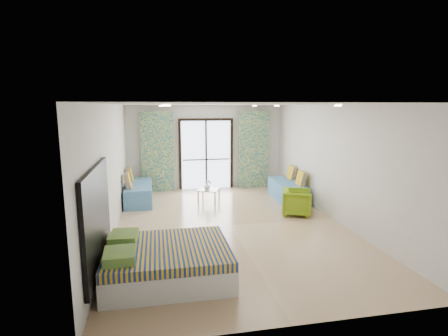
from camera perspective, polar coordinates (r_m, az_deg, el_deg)
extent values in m
cube|color=black|center=(11.22, -2.98, 7.91)|extent=(1.76, 0.08, 0.08)
cube|color=black|center=(11.23, -7.18, 2.01)|extent=(0.08, 0.08, 2.20)
cube|color=black|center=(11.47, 1.23, 2.25)|extent=(0.08, 0.08, 2.20)
cube|color=black|center=(11.32, -2.93, 2.13)|extent=(0.05, 0.06, 2.20)
cube|color=#595451|center=(11.36, -2.94, 1.40)|extent=(1.52, 0.03, 0.04)
cube|color=silver|center=(11.05, -10.82, 2.56)|extent=(1.00, 0.10, 2.50)
cube|color=silver|center=(11.48, 4.85, 2.98)|extent=(1.00, 0.10, 2.50)
cylinder|color=#FFE0B2|center=(5.39, -9.34, 10.05)|extent=(0.12, 0.12, 0.02)
cylinder|color=#FFE0B2|center=(6.16, 18.11, 9.68)|extent=(0.12, 0.12, 0.02)
cylinder|color=#FFE0B2|center=(8.39, -10.00, 9.99)|extent=(0.12, 0.12, 0.02)
cylinder|color=#FFE0B2|center=(8.90, 8.62, 10.02)|extent=(0.12, 0.12, 0.02)
cylinder|color=#FFE0B2|center=(10.39, -10.22, 9.97)|extent=(0.12, 0.12, 0.02)
cylinder|color=#FFE0B2|center=(10.81, 5.02, 10.08)|extent=(0.12, 0.12, 0.02)
cube|color=black|center=(5.49, -20.01, -7.62)|extent=(0.06, 2.10, 1.50)
cube|color=silver|center=(6.68, -18.46, -4.41)|extent=(0.02, 0.10, 0.10)
cube|color=silver|center=(5.73, -9.06, -15.59)|extent=(1.90, 1.52, 0.38)
cube|color=navy|center=(5.62, -9.13, -13.19)|extent=(1.88, 1.55, 0.14)
cube|color=#15505F|center=(5.26, -16.71, -13.53)|extent=(0.45, 0.54, 0.13)
cube|color=#15505F|center=(5.93, -16.03, -10.77)|extent=(0.46, 0.55, 0.13)
cube|color=teal|center=(10.14, -13.71, -4.22)|extent=(0.75, 1.87, 0.41)
cube|color=teal|center=(10.08, -13.77, -2.80)|extent=(0.73, 1.83, 0.10)
cube|color=navy|center=(9.62, -15.45, -2.03)|extent=(0.21, 0.47, 0.43)
cube|color=navy|center=(10.47, -15.16, -1.06)|extent=(0.21, 0.47, 0.43)
cube|color=teal|center=(10.28, 10.28, -3.92)|extent=(0.86, 1.89, 0.41)
cube|color=teal|center=(10.22, 10.33, -2.53)|extent=(0.84, 1.85, 0.10)
cube|color=navy|center=(9.85, 12.50, -1.68)|extent=(0.24, 0.47, 0.42)
cube|color=navy|center=(10.65, 11.02, -0.76)|extent=(0.24, 0.47, 0.42)
cylinder|color=silver|center=(9.71, -4.23, -4.77)|extent=(0.06, 0.06, 0.35)
cylinder|color=silver|center=(9.59, -1.47, -4.94)|extent=(0.06, 0.06, 0.35)
cylinder|color=silver|center=(10.15, -3.46, -4.10)|extent=(0.06, 0.06, 0.35)
cylinder|color=silver|center=(10.04, -0.82, -4.25)|extent=(0.06, 0.06, 0.35)
cube|color=#8CA59E|center=(9.82, -2.50, -3.51)|extent=(0.72, 0.72, 0.02)
sphere|color=white|center=(9.77, -2.26, -2.41)|extent=(0.06, 0.06, 0.06)
sphere|color=white|center=(9.82, -2.45, -2.24)|extent=(0.06, 0.06, 0.06)
sphere|color=white|center=(9.78, -2.76, -2.18)|extent=(0.06, 0.06, 0.06)
sphere|color=white|center=(9.73, -2.58, -2.15)|extent=(0.06, 0.06, 0.06)
imported|color=white|center=(9.77, -2.79, -3.01)|extent=(0.21, 0.21, 0.18)
imported|color=#739713|center=(8.85, 11.79, -5.27)|extent=(0.84, 0.86, 0.70)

